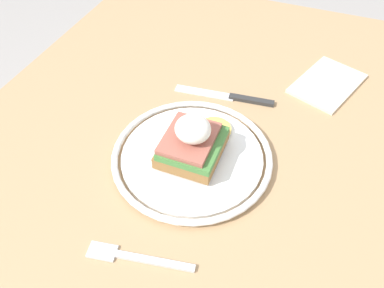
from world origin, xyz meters
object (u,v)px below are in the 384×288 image
object	(u,v)px
plate	(192,156)
fork	(134,257)
knife	(232,97)
napkin	(327,83)
sandwich	(193,142)

from	to	relation	value
plate	fork	world-z (taller)	plate
knife	napkin	size ratio (longest dim) A/B	1.26
fork	napkin	bearing A→B (deg)	-22.08
napkin	fork	bearing A→B (deg)	157.92
knife	napkin	xyz separation A→B (m)	(0.10, -0.16, 0.00)
fork	sandwich	bearing A→B (deg)	-3.15
plate	knife	distance (m)	0.16
plate	knife	xyz separation A→B (m)	(0.16, -0.01, -0.01)
sandwich	napkin	bearing A→B (deg)	-32.60
sandwich	knife	distance (m)	0.17
napkin	plate	bearing A→B (deg)	147.07
fork	napkin	distance (m)	0.47
plate	napkin	world-z (taller)	plate
plate	knife	bearing A→B (deg)	-4.97
sandwich	fork	world-z (taller)	sandwich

